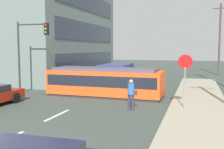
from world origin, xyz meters
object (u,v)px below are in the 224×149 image
Objects in this scene: stop_sign at (185,70)px; traffic_light_mast at (30,44)px; city_bus at (116,72)px; pedestrian_crossing at (131,93)px; utility_pole_far at (220,38)px; streetcar_tram at (105,81)px.

traffic_light_mast reaches higher than stop_sign.
traffic_light_mast reaches higher than city_bus.
utility_pole_far is at bearing 74.80° from pedestrian_crossing.
stop_sign is (7.11, -11.05, 1.19)m from city_bus.
stop_sign reaches higher than streetcar_tram.
pedestrian_crossing is at bearing -18.17° from traffic_light_mast.
utility_pole_far is at bearing 44.47° from city_bus.
traffic_light_mast is (-10.86, 1.86, 1.44)m from stop_sign.
utility_pole_far reaches higher than traffic_light_mast.
traffic_light_mast is at bearing -112.21° from city_bus.
pedestrian_crossing is at bearing -69.81° from city_bus.
streetcar_tram is at bearing -78.92° from city_bus.
traffic_light_mast is (-5.35, -1.01, 2.61)m from streetcar_tram.
traffic_light_mast is (-3.75, -9.18, 2.63)m from city_bus.
traffic_light_mast reaches higher than streetcar_tram.
pedestrian_crossing is at bearing -53.14° from streetcar_tram.
traffic_light_mast is (-8.11, 2.66, 2.69)m from pedestrian_crossing.
streetcar_tram is at bearing 10.71° from traffic_light_mast.
traffic_light_mast is at bearing 170.26° from stop_sign.
stop_sign is at bearing -9.74° from traffic_light_mast.
city_bus is at bearing 101.08° from streetcar_tram.
utility_pole_far reaches higher than streetcar_tram.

